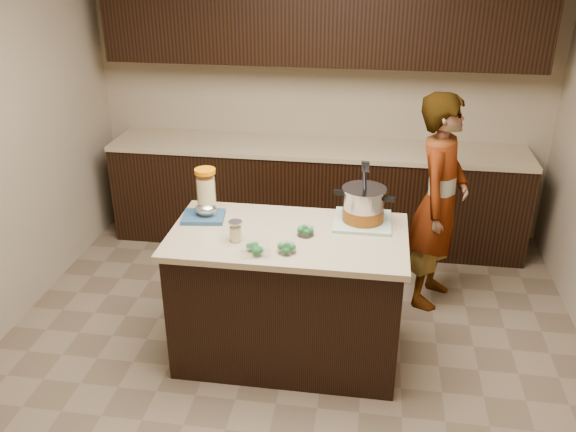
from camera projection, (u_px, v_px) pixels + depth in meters
name	position (u px, v px, depth m)	size (l,w,h in m)	color
ground_plane	(288.00, 352.00, 4.12)	(4.00, 4.00, 0.00)	brown
room_shell	(288.00, 103.00, 3.39)	(4.04, 4.04, 2.72)	tan
back_cabinets	(318.00, 140.00, 5.27)	(3.60, 0.63, 2.33)	black
island	(288.00, 296.00, 3.92)	(1.46, 0.81, 0.90)	black
dish_towel	(363.00, 221.00, 3.87)	(0.36, 0.36, 0.02)	#56805D
stock_pot	(363.00, 207.00, 3.83)	(0.39, 0.32, 0.39)	#B7B7BC
lemonade_pitcher	(206.00, 195.00, 3.90)	(0.17, 0.17, 0.32)	#D0BE7F
mason_jar	(236.00, 232.00, 3.63)	(0.09, 0.09, 0.14)	#D0BE7F
broccoli_tub_left	(306.00, 232.00, 3.71)	(0.11, 0.11, 0.05)	silver
broccoli_tub_right	(287.00, 249.00, 3.51)	(0.13, 0.13, 0.05)	silver
broccoli_tub_rect	(255.00, 250.00, 3.49)	(0.19, 0.16, 0.06)	silver
blue_tray	(205.00, 214.00, 3.91)	(0.29, 0.25, 0.10)	navy
person	(439.00, 202.00, 4.40)	(0.59, 0.38, 1.61)	gray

